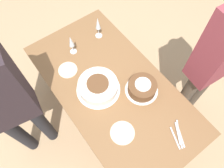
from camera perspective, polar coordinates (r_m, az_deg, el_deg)
ground_plane at (r=2.51m, az=-0.00°, el=-8.82°), size 12.00×12.00×0.00m
dining_table at (r=1.91m, az=-0.00°, el=-2.36°), size 1.60×0.84×0.77m
cake_center_white at (r=1.75m, az=-3.66°, el=-0.67°), size 0.36×0.36×0.11m
cake_front_chocolate at (r=1.76m, az=7.88°, el=-0.92°), size 0.27×0.27×0.11m
wine_glass_near at (r=1.92m, az=-10.64°, el=10.73°), size 0.06×0.06×0.21m
wine_glass_far at (r=2.00m, az=-3.69°, el=15.28°), size 0.06×0.06×0.23m
dessert_plate_left at (r=1.66m, az=2.73°, el=-12.62°), size 0.18×0.18×0.01m
dessert_plate_right at (r=1.92m, az=-11.47°, el=3.62°), size 0.16×0.16×0.01m
fork_pile at (r=1.72m, az=16.93°, el=-12.64°), size 0.19×0.15×0.01m
person_cutting at (r=1.84m, az=26.25°, el=6.56°), size 0.26×0.42×1.69m
person_watching at (r=1.65m, az=-26.87°, el=-4.40°), size 0.28×0.43×1.68m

